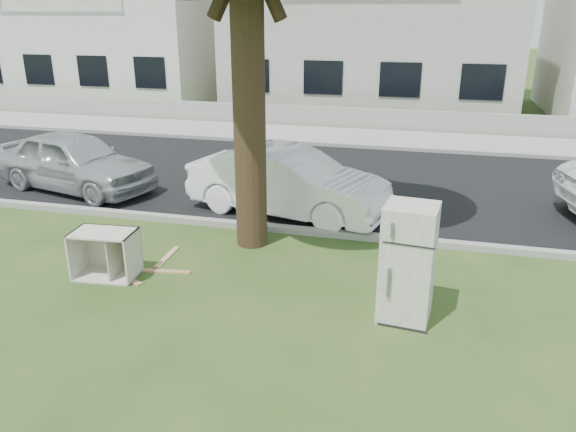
% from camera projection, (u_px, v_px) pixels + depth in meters
% --- Properties ---
extents(ground, '(120.00, 120.00, 0.00)m').
position_uv_depth(ground, '(241.00, 292.00, 8.27)').
color(ground, '#284819').
extents(road, '(120.00, 7.00, 0.01)m').
position_uv_depth(road, '(320.00, 179.00, 13.73)').
color(road, black).
rests_on(road, ground).
extents(kerb_near, '(120.00, 0.18, 0.12)m').
position_uv_depth(kerb_near, '(283.00, 232.00, 10.50)').
color(kerb_near, gray).
rests_on(kerb_near, ground).
extents(kerb_far, '(120.00, 0.18, 0.12)m').
position_uv_depth(kerb_far, '(342.00, 147.00, 16.96)').
color(kerb_far, gray).
rests_on(kerb_far, ground).
extents(sidewalk, '(120.00, 2.80, 0.01)m').
position_uv_depth(sidewalk, '(349.00, 137.00, 18.28)').
color(sidewalk, gray).
rests_on(sidewalk, ground).
extents(low_wall, '(120.00, 0.15, 0.70)m').
position_uv_depth(low_wall, '(356.00, 118.00, 19.61)').
color(low_wall, gray).
rests_on(low_wall, ground).
extents(townhouse_left, '(10.20, 8.16, 7.04)m').
position_uv_depth(townhouse_left, '(113.00, 19.00, 25.72)').
color(townhouse_left, silver).
rests_on(townhouse_left, ground).
extents(townhouse_center, '(11.22, 8.16, 7.44)m').
position_uv_depth(townhouse_center, '(376.00, 14.00, 22.91)').
color(townhouse_center, beige).
rests_on(townhouse_center, ground).
extents(fridge, '(0.73, 0.68, 1.61)m').
position_uv_depth(fridge, '(408.00, 263.00, 7.31)').
color(fridge, beige).
rests_on(fridge, ground).
extents(cabinet, '(0.99, 0.66, 0.74)m').
position_uv_depth(cabinet, '(105.00, 254.00, 8.64)').
color(cabinet, beige).
rests_on(cabinet, ground).
extents(plank_a, '(1.25, 0.27, 0.02)m').
position_uv_depth(plank_a, '(152.00, 271.00, 8.91)').
color(plank_a, tan).
rests_on(plank_a, ground).
extents(plank_b, '(0.98, 0.51, 0.02)m').
position_uv_depth(plank_b, '(120.00, 276.00, 8.75)').
color(plank_b, '#97804F').
rests_on(plank_b, ground).
extents(plank_c, '(0.12, 0.86, 0.02)m').
position_uv_depth(plank_c, '(167.00, 257.00, 9.42)').
color(plank_c, tan).
rests_on(plank_c, ground).
extents(car_center, '(4.30, 2.34, 1.34)m').
position_uv_depth(car_center, '(288.00, 182.00, 11.20)').
color(car_center, white).
rests_on(car_center, ground).
extents(car_left, '(4.21, 2.51, 1.34)m').
position_uv_depth(car_left, '(75.00, 161.00, 12.76)').
color(car_left, '#A3A5AA').
rests_on(car_left, ground).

